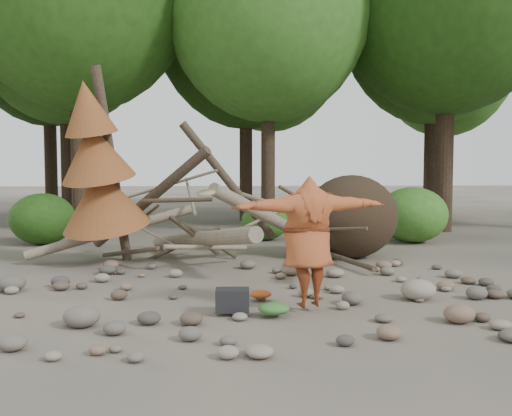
{
  "coord_description": "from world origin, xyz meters",
  "views": [
    {
      "loc": [
        -0.46,
        -9.03,
        2.14
      ],
      "look_at": [
        0.16,
        1.5,
        1.4
      ],
      "focal_mm": 40.0,
      "sensor_mm": 36.0,
      "label": 1
    }
  ],
  "objects": [
    {
      "name": "cloth_green",
      "position": [
        0.27,
        -1.04,
        0.08
      ],
      "size": [
        0.45,
        0.37,
        0.17
      ],
      "primitive_type": "ellipsoid",
      "color": "#346F2C",
      "rests_on": "ground"
    },
    {
      "name": "frisbee_thrower",
      "position": [
        0.81,
        -0.68,
        1.05
      ],
      "size": [
        2.87,
        1.31,
        1.94
      ],
      "color": "#A54B25",
      "rests_on": "ground"
    },
    {
      "name": "boulder_front_left",
      "position": [
        -2.36,
        -1.36,
        0.15
      ],
      "size": [
        0.5,
        0.45,
        0.3
      ],
      "primitive_type": "ellipsoid",
      "color": "#686057",
      "rests_on": "ground"
    },
    {
      "name": "backpack",
      "position": [
        -0.32,
        -0.84,
        0.16
      ],
      "size": [
        0.5,
        0.34,
        0.32
      ],
      "primitive_type": "cube",
      "rotation": [
        0.0,
        0.0,
        -0.04
      ],
      "color": "black",
      "rests_on": "ground"
    },
    {
      "name": "bush_mid",
      "position": [
        0.8,
        7.8,
        0.56
      ],
      "size": [
        1.4,
        1.4,
        1.12
      ],
      "primitive_type": "ellipsoid",
      "color": "#32691E",
      "rests_on": "ground"
    },
    {
      "name": "ground",
      "position": [
        0.0,
        0.0,
        0.0
      ],
      "size": [
        120.0,
        120.0,
        0.0
      ],
      "primitive_type": "plane",
      "color": "#514C44",
      "rests_on": "ground"
    },
    {
      "name": "boulder_mid_right",
      "position": [
        2.71,
        -0.08,
        0.17
      ],
      "size": [
        0.57,
        0.51,
        0.34
      ],
      "primitive_type": "ellipsoid",
      "color": "gray",
      "rests_on": "ground"
    },
    {
      "name": "boulder_front_right",
      "position": [
        2.81,
        -1.46,
        0.13
      ],
      "size": [
        0.43,
        0.39,
        0.26
      ],
      "primitive_type": "ellipsoid",
      "color": "#7D614E",
      "rests_on": "ground"
    },
    {
      "name": "deadfall_pile",
      "position": [
        2.02,
        4.24,
        0.95
      ],
      "size": [
        8.55,
        5.24,
        3.3
      ],
      "color": "#332619",
      "rests_on": "ground"
    },
    {
      "name": "boulder_mid_left",
      "position": [
        -4.13,
        0.98,
        0.15
      ],
      "size": [
        0.49,
        0.44,
        0.29
      ],
      "primitive_type": "ellipsoid",
      "color": "#5D574F",
      "rests_on": "ground"
    },
    {
      "name": "bush_left",
      "position": [
        -5.5,
        7.2,
        0.72
      ],
      "size": [
        1.8,
        1.8,
        1.44
      ],
      "primitive_type": "ellipsoid",
      "color": "#265316",
      "rests_on": "ground"
    },
    {
      "name": "dead_conifer",
      "position": [
        -3.12,
        3.37,
        2.11
      ],
      "size": [
        2.06,
        2.16,
        4.35
      ],
      "color": "#4C3F30",
      "rests_on": "ground"
    },
    {
      "name": "cloth_orange",
      "position": [
        0.15,
        -0.01,
        0.06
      ],
      "size": [
        0.35,
        0.29,
        0.13
      ],
      "primitive_type": "ellipsoid",
      "color": "#B04C1E",
      "rests_on": "ground"
    },
    {
      "name": "bush_right",
      "position": [
        5.0,
        7.0,
        0.8
      ],
      "size": [
        2.0,
        2.0,
        1.6
      ],
      "primitive_type": "ellipsoid",
      "color": "#3E7C26",
      "rests_on": "ground"
    }
  ]
}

